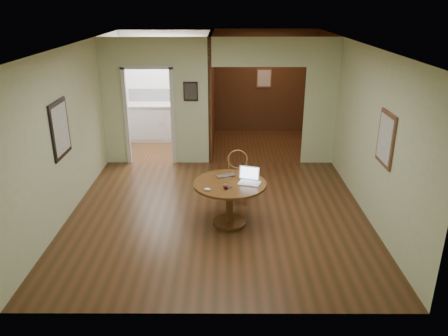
{
  "coord_description": "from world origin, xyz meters",
  "views": [
    {
      "loc": [
        0.12,
        -6.61,
        3.43
      ],
      "look_at": [
        0.1,
        -0.2,
        0.92
      ],
      "focal_mm": 35.0,
      "sensor_mm": 36.0,
      "label": 1
    }
  ],
  "objects_px": {
    "chair": "(237,173)",
    "open_laptop": "(249,178)",
    "closed_laptop": "(227,177)",
    "dining_table": "(230,193)"
  },
  "relations": [
    {
      "from": "open_laptop",
      "to": "closed_laptop",
      "type": "distance_m",
      "value": 0.41
    },
    {
      "from": "open_laptop",
      "to": "chair",
      "type": "bearing_deg",
      "value": 117.9
    },
    {
      "from": "dining_table",
      "to": "open_laptop",
      "type": "distance_m",
      "value": 0.4
    },
    {
      "from": "chair",
      "to": "open_laptop",
      "type": "height_order",
      "value": "open_laptop"
    },
    {
      "from": "chair",
      "to": "dining_table",
      "type": "bearing_deg",
      "value": -95.81
    },
    {
      "from": "closed_laptop",
      "to": "open_laptop",
      "type": "bearing_deg",
      "value": -49.58
    },
    {
      "from": "dining_table",
      "to": "closed_laptop",
      "type": "distance_m",
      "value": 0.3
    },
    {
      "from": "chair",
      "to": "open_laptop",
      "type": "relative_size",
      "value": 2.44
    },
    {
      "from": "chair",
      "to": "open_laptop",
      "type": "bearing_deg",
      "value": -75.64
    },
    {
      "from": "dining_table",
      "to": "open_laptop",
      "type": "bearing_deg",
      "value": 5.72
    }
  ]
}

